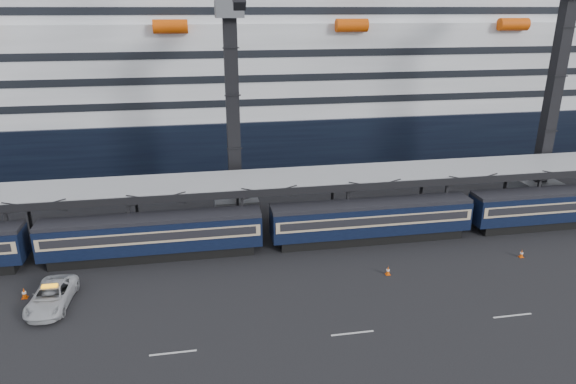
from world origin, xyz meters
name	(u,v)px	position (x,y,z in m)	size (l,w,h in m)	color
ground	(506,285)	(0.00, 0.00, 0.00)	(260.00, 260.00, 0.00)	black
train	(405,216)	(-4.65, 10.00, 2.20)	(133.05, 3.00, 4.05)	black
canopy	(435,171)	(0.00, 14.00, 5.25)	(130.00, 6.25, 5.53)	#999CA1
cruise_ship	(342,66)	(-1.08, 45.99, 12.34)	(214.09, 28.84, 34.00)	black
crane_dark_near	(233,104)	(-20.00, 18.59, 11.93)	(4.50, 17.75, 35.08)	#4F5157
crane_dark_mid	(558,82)	(15.00, 17.59, 13.36)	(4.50, 18.24, 39.64)	#4F5157
pickup_truck	(51,296)	(-34.99, 3.23, 0.81)	(2.67, 5.79, 1.61)	#ADB0B5
traffic_cone_b	(24,293)	(-37.37, 4.77, 0.43)	(0.43, 0.43, 0.87)	#E04B07
traffic_cone_c	(388,270)	(-8.72, 3.35, 0.38)	(0.39, 0.39, 0.78)	#E04B07
traffic_cone_d	(522,253)	(4.10, 4.25, 0.37)	(0.38, 0.38, 0.76)	#E04B07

